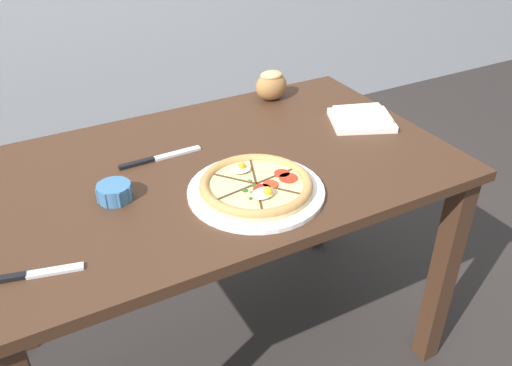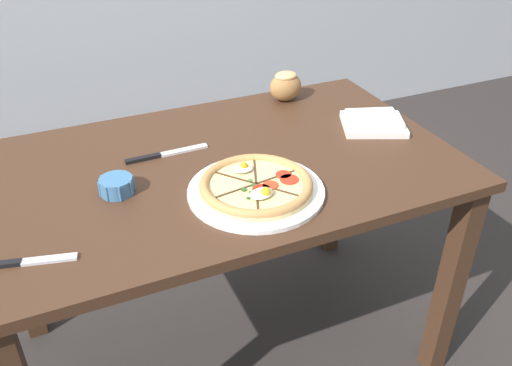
% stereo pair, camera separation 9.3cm
% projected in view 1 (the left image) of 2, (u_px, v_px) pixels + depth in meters
% --- Properties ---
extents(ground_plane, '(12.00, 12.00, 0.00)m').
position_uv_depth(ground_plane, '(224.00, 348.00, 1.85)').
color(ground_plane, '#2D2826').
extents(dining_table, '(1.28, 0.78, 0.73)m').
position_uv_depth(dining_table, '(217.00, 197.00, 1.52)').
color(dining_table, '#422819').
rests_on(dining_table, ground_plane).
extents(pizza, '(0.34, 0.34, 0.05)m').
position_uv_depth(pizza, '(256.00, 187.00, 1.33)').
color(pizza, white).
rests_on(pizza, dining_table).
extents(ramekin_bowl, '(0.09, 0.09, 0.04)m').
position_uv_depth(ramekin_bowl, '(114.00, 192.00, 1.30)').
color(ramekin_bowl, teal).
rests_on(ramekin_bowl, dining_table).
extents(napkin_folded, '(0.23, 0.22, 0.04)m').
position_uv_depth(napkin_folded, '(362.00, 118.00, 1.66)').
color(napkin_folded, silver).
rests_on(napkin_folded, dining_table).
extents(bread_piece_near, '(0.11, 0.09, 0.10)m').
position_uv_depth(bread_piece_near, '(271.00, 85.00, 1.79)').
color(bread_piece_near, '#A3703D').
rests_on(bread_piece_near, dining_table).
extents(knife_main, '(0.23, 0.02, 0.01)m').
position_uv_depth(knife_main, '(159.00, 158.00, 1.48)').
color(knife_main, silver).
rests_on(knife_main, dining_table).
extents(knife_spare, '(0.19, 0.06, 0.01)m').
position_uv_depth(knife_spare, '(33.00, 274.00, 1.08)').
color(knife_spare, silver).
rests_on(knife_spare, dining_table).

